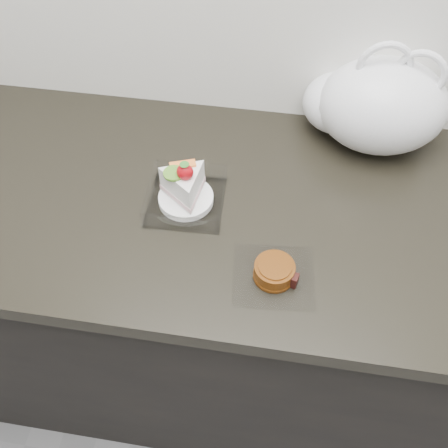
% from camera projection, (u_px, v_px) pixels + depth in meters
% --- Properties ---
extents(counter, '(2.04, 0.64, 0.90)m').
position_uv_depth(counter, '(249.00, 308.00, 1.41)').
color(counter, black).
rests_on(counter, ground).
extents(cake_tray, '(0.16, 0.16, 0.12)m').
position_uv_depth(cake_tray, '(185.00, 192.00, 1.03)').
color(cake_tray, white).
rests_on(cake_tray, counter).
extents(mooncake_wrap, '(0.17, 0.16, 0.04)m').
position_uv_depth(mooncake_wrap, '(275.00, 272.00, 0.93)').
color(mooncake_wrap, white).
rests_on(mooncake_wrap, counter).
extents(plastic_bag, '(0.33, 0.24, 0.26)m').
position_uv_depth(plastic_bag, '(373.00, 105.00, 1.10)').
color(plastic_bag, white).
rests_on(plastic_bag, counter).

